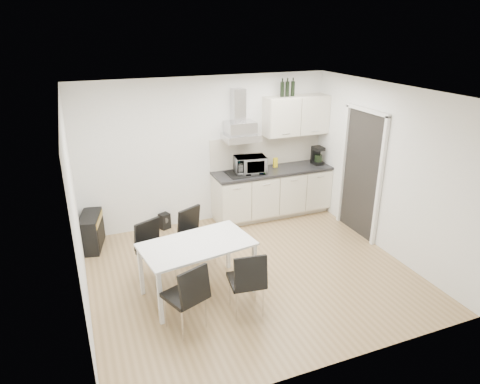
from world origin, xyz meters
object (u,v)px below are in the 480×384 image
Objects in this scene: dining_table at (197,249)px; chair_far_left at (157,253)px; floor_speaker at (165,221)px; chair_far_right at (198,238)px; guitar_amp at (92,231)px; kitchenette at (274,173)px; chair_near_right at (246,281)px; chair_near_left at (185,296)px.

chair_far_left reaches higher than dining_table.
floor_speaker is (0.44, 1.61, -0.30)m from chair_far_left.
chair_far_right is 1.21× the size of guitar_amp.
chair_near_right is (-1.60, -2.54, -0.39)m from kitchenette.
chair_near_right is at bearing 104.12° from chair_far_left.
chair_near_left is 3.11× the size of floor_speaker.
kitchenette is 2.86× the size of chair_near_right.
guitar_amp is at bearing -84.80° from chair_far_left.
guitar_amp reaches higher than floor_speaker.
chair_near_right is at bearing 73.53° from chair_far_right.
kitchenette is at bearing 14.36° from guitar_amp.
chair_near_left is (-0.56, -1.33, 0.00)m from chair_far_right.
chair_far_right is 1.00× the size of chair_near_right.
chair_near_left reaches higher than dining_table.
kitchenette is at bearing 25.32° from chair_near_left.
chair_far_left is 1.00× the size of chair_near_left.
chair_near_left is 2.64m from guitar_amp.
kitchenette reaches higher than guitar_amp.
chair_far_right is at bearing 45.35° from chair_near_left.
chair_far_right reaches higher than dining_table.
chair_far_left and chair_near_left have the same top height.
floor_speaker is (-0.45, 2.71, -0.30)m from chair_near_right.
dining_table is at bearing -136.56° from kitchenette.
chair_near_left is (-2.39, -2.56, -0.39)m from kitchenette.
kitchenette is at bearing -172.24° from chair_far_right.
kitchenette reaches higher than dining_table.
guitar_amp is (-1.68, 2.46, -0.15)m from chair_near_right.
kitchenette is 2.90m from chair_far_left.
floor_speaker is at bearing -130.32° from chair_far_left.
floor_speaker is (0.34, 2.73, -0.30)m from chair_near_left.
chair_far_left is 3.11× the size of floor_speaker.
chair_near_right is (0.89, -1.09, 0.00)m from chair_far_left.
chair_far_right is 1.00× the size of chair_near_left.
chair_near_right is 3.11× the size of floor_speaker.
dining_table is 0.79m from chair_near_right.
kitchenette reaches higher than chair_near_left.
kitchenette is 8.90× the size of floor_speaker.
guitar_amp is (-1.45, 1.15, -0.15)m from chair_far_right.
chair_near_left is at bearing -170.86° from chair_near_right.
dining_table is at bearing -43.48° from guitar_amp.
guitar_amp is 1.27m from floor_speaker.
chair_far_right is 1.45m from floor_speaker.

